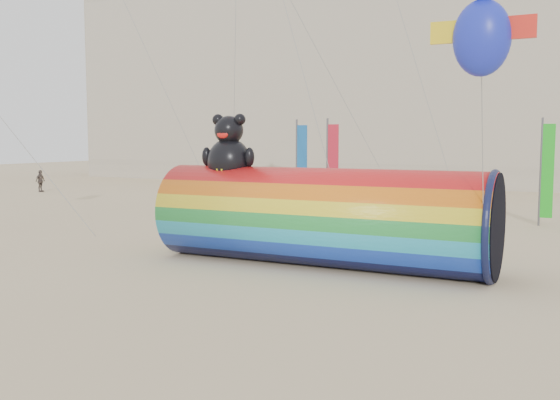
% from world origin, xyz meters
% --- Properties ---
extents(ground, '(160.00, 160.00, 0.00)m').
position_xyz_m(ground, '(0.00, 0.00, 0.00)').
color(ground, '#CCB58C').
rests_on(ground, ground).
extents(hotel_building, '(60.40, 15.40, 20.60)m').
position_xyz_m(hotel_building, '(-12.00, 45.95, 10.31)').
color(hotel_building, '#B7AD99').
rests_on(hotel_building, ground).
extents(windsock_assembly, '(11.13, 3.39, 5.13)m').
position_xyz_m(windsock_assembly, '(0.68, 4.15, 1.70)').
color(windsock_assembly, red).
rests_on(windsock_assembly, ground).
extents(festival_banners, '(12.33, 3.65, 5.20)m').
position_xyz_m(festival_banners, '(-0.42, 15.59, 2.64)').
color(festival_banners, '#59595E').
rests_on(festival_banners, ground).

